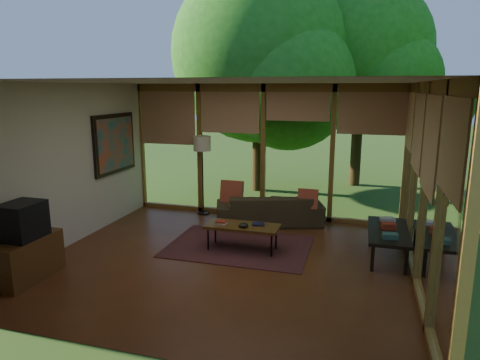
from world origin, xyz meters
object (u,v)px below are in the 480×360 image
(coffee_table, at_px, (242,227))
(media_cabinet, at_px, (25,258))
(television, at_px, (22,221))
(sofa, at_px, (269,209))
(side_console, at_px, (388,233))
(floor_lamp, at_px, (202,148))

(coffee_table, bearing_deg, media_cabinet, -143.93)
(television, bearing_deg, sofa, 51.29)
(television, distance_m, side_console, 5.35)
(media_cabinet, height_order, side_console, media_cabinet)
(sofa, relative_size, coffee_table, 1.71)
(sofa, distance_m, coffee_table, 1.49)
(floor_lamp, bearing_deg, sofa, -10.74)
(floor_lamp, bearing_deg, side_console, -21.67)
(television, distance_m, floor_lamp, 3.89)
(media_cabinet, distance_m, side_console, 5.35)
(media_cabinet, height_order, coffee_table, media_cabinet)
(television, relative_size, coffee_table, 0.46)
(coffee_table, bearing_deg, side_console, 7.99)
(sofa, height_order, television, television)
(coffee_table, distance_m, side_console, 2.30)
(media_cabinet, xyz_separation_m, television, (0.02, 0.00, 0.55))
(television, bearing_deg, media_cabinet, 180.00)
(media_cabinet, distance_m, television, 0.55)
(television, distance_m, coffee_table, 3.23)
(sofa, distance_m, floor_lamp, 1.88)
(sofa, height_order, coffee_table, sofa)
(media_cabinet, height_order, television, television)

